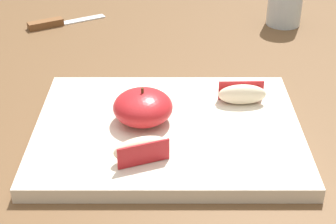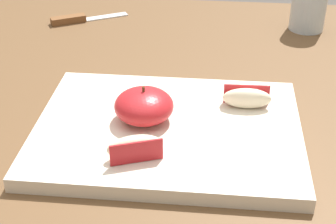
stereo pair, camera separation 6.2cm
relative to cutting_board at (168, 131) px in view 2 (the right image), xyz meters
name	(u,v)px [view 2 (the right image)]	position (x,y,z in m)	size (l,w,h in m)	color
dining_table	(185,163)	(0.02, 0.07, -0.11)	(1.25, 0.96, 0.75)	brown
cutting_board	(168,131)	(0.00, 0.00, 0.00)	(0.36, 0.27, 0.02)	beige
apple_half_skin_up	(144,106)	(-0.03, 0.01, 0.03)	(0.08, 0.08, 0.05)	#B21E23
apple_wedge_left	(135,147)	(-0.03, -0.08, 0.02)	(0.07, 0.05, 0.03)	beige
apple_wedge_middle	(247,98)	(0.11, 0.06, 0.02)	(0.07, 0.03, 0.03)	beige
paring_knife	(75,19)	(-0.23, 0.40, 0.00)	(0.15, 0.09, 0.01)	silver
drinking_glass_water	(309,3)	(0.23, 0.41, 0.04)	(0.07, 0.07, 0.10)	silver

